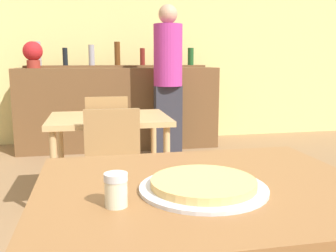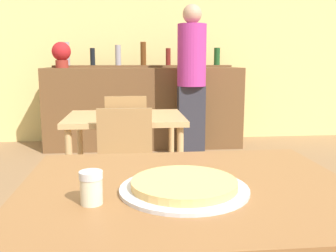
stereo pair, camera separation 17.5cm
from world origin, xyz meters
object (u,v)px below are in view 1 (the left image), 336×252
pizza_tray (203,185)px  cheese_shaker (116,190)px  person_standing (168,76)px  potted_plant (33,53)px  chair_far_side_back (107,133)px  chair_far_side_front (114,163)px

pizza_tray → cheese_shaker: (-0.28, -0.08, 0.03)m
person_standing → pizza_tray: bearing=-99.7°
person_standing → potted_plant: bearing=161.6°
cheese_shaker → potted_plant: (-0.75, 3.93, 0.44)m
chair_far_side_back → cheese_shaker: size_ratio=8.78×
person_standing → potted_plant: (-1.60, 0.53, 0.27)m
chair_far_side_front → cheese_shaker: bearing=-92.9°
pizza_tray → person_standing: 3.38m
pizza_tray → potted_plant: potted_plant is taller
potted_plant → pizza_tray: bearing=-75.0°
pizza_tray → cheese_shaker: size_ratio=4.23×
person_standing → chair_far_side_front: bearing=-111.4°
cheese_shaker → person_standing: (0.85, 3.40, 0.17)m
chair_far_side_front → cheese_shaker: size_ratio=8.78×
pizza_tray → chair_far_side_back: bearing=94.9°
cheese_shaker → pizza_tray: bearing=15.6°
chair_far_side_front → person_standing: (0.77, 1.98, 0.49)m
person_standing → cheese_shaker: bearing=-103.9°
chair_far_side_front → pizza_tray: (0.21, -1.35, 0.29)m
pizza_tray → cheese_shaker: 0.29m
cheese_shaker → potted_plant: bearing=100.8°
chair_far_side_back → potted_plant: 1.82m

